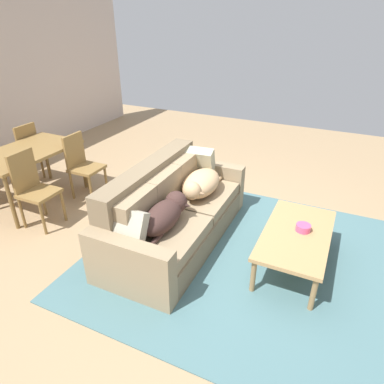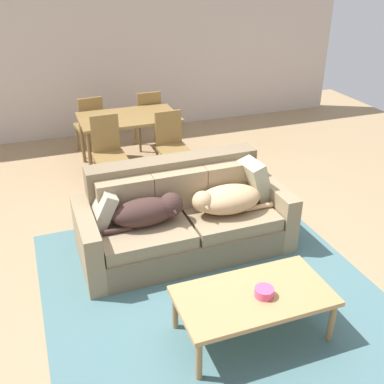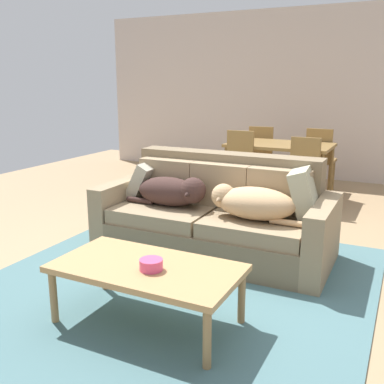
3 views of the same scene
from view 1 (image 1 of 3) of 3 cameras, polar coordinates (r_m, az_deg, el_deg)
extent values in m
plane|color=#A1845E|center=(4.20, 0.49, -6.64)|extent=(10.00, 10.00, 0.00)
cube|color=slate|center=(3.85, 7.56, -10.52)|extent=(2.96, 3.08, 0.01)
cube|color=#78664C|center=(3.99, -2.42, -6.12)|extent=(1.81, 0.95, 0.30)
cube|color=#927C5D|center=(3.55, -5.84, -6.88)|extent=(0.88, 0.90, 0.13)
cube|color=#927C5D|center=(4.22, 0.31, -0.58)|extent=(0.88, 0.90, 0.13)
cube|color=#78664C|center=(3.88, -7.10, 1.50)|extent=(1.80, 0.26, 0.47)
cube|color=#927C5D|center=(3.40, -9.22, -3.48)|extent=(0.55, 0.16, 0.40)
cube|color=#927C5D|center=(3.81, -4.63, 0.46)|extent=(0.55, 0.16, 0.40)
cube|color=#927C5D|center=(4.25, -0.96, 3.60)|extent=(0.55, 0.16, 0.40)
cube|color=#927C5D|center=(3.24, -10.62, -12.58)|extent=(0.17, 0.93, 0.61)
cube|color=#927C5D|center=(4.68, 3.03, 1.56)|extent=(0.17, 0.93, 0.61)
ellipsoid|color=#3F2824|center=(3.42, -5.01, -4.20)|extent=(0.62, 0.31, 0.27)
sphere|color=#3F2824|center=(3.59, -2.69, -1.69)|extent=(0.24, 0.24, 0.24)
cone|color=#2F1E1B|center=(3.55, -1.16, -2.22)|extent=(0.11, 0.13, 0.11)
cylinder|color=#3F2824|center=(3.26, -6.44, -8.36)|extent=(0.28, 0.05, 0.05)
ellipsoid|color=tan|center=(4.08, 1.53, 1.51)|extent=(0.68, 0.40, 0.27)
sphere|color=tan|center=(3.82, 0.07, 0.21)|extent=(0.21, 0.21, 0.21)
cone|color=#977755|center=(3.79, 1.37, -0.22)|extent=(0.10, 0.12, 0.09)
cylinder|color=tan|center=(4.35, 4.09, 1.69)|extent=(0.31, 0.05, 0.05)
cube|color=#B2AB93|center=(3.23, -10.97, -6.10)|extent=(0.29, 0.38, 0.39)
cube|color=#AEAB8B|center=(4.44, 0.85, 4.74)|extent=(0.32, 0.48, 0.48)
cube|color=tan|center=(3.62, 17.20, -6.81)|extent=(1.21, 0.65, 0.04)
cylinder|color=#9B7549|center=(3.30, 19.70, -15.89)|extent=(0.05, 0.05, 0.37)
cylinder|color=#9B7549|center=(4.19, 21.81, -5.92)|extent=(0.05, 0.05, 0.37)
cylinder|color=#9B7549|center=(3.34, 10.25, -13.72)|extent=(0.05, 0.05, 0.37)
cylinder|color=#9B7549|center=(4.23, 14.53, -4.37)|extent=(0.05, 0.05, 0.37)
cylinder|color=#EA4C7F|center=(3.64, 18.19, -5.73)|extent=(0.15, 0.15, 0.07)
cube|color=olive|center=(5.09, -26.26, 6.07)|extent=(1.35, 0.84, 0.04)
cylinder|color=brown|center=(4.62, -28.09, -1.67)|extent=(0.05, 0.05, 0.71)
cylinder|color=brown|center=(5.34, -17.86, 4.24)|extent=(0.05, 0.05, 0.71)
cylinder|color=brown|center=(5.85, -23.27, 5.34)|extent=(0.05, 0.05, 0.71)
cube|color=olive|center=(4.52, -24.30, -0.20)|extent=(0.41, 0.41, 0.04)
cube|color=olive|center=(4.54, -26.49, 3.18)|extent=(0.36, 0.04, 0.49)
cylinder|color=brown|center=(4.41, -23.77, -4.22)|extent=(0.04, 0.04, 0.42)
cylinder|color=brown|center=(4.60, -20.80, -2.23)|extent=(0.04, 0.04, 0.42)
cylinder|color=brown|center=(4.65, -26.66, -3.19)|extent=(0.04, 0.04, 0.42)
cylinder|color=brown|center=(4.83, -23.72, -1.35)|extent=(0.04, 0.04, 0.42)
cube|color=olive|center=(5.02, -17.25, 3.80)|extent=(0.41, 0.41, 0.04)
cube|color=olive|center=(5.05, -19.20, 6.67)|extent=(0.36, 0.04, 0.46)
cylinder|color=brown|center=(4.90, -16.64, 0.31)|extent=(0.04, 0.04, 0.41)
cylinder|color=brown|center=(5.13, -14.24, 1.92)|extent=(0.04, 0.04, 0.41)
cylinder|color=brown|center=(5.12, -19.55, 1.04)|extent=(0.04, 0.04, 0.41)
cylinder|color=brown|center=(5.33, -17.13, 2.56)|extent=(0.04, 0.04, 0.41)
cube|color=olive|center=(5.90, -26.64, 5.83)|extent=(0.40, 0.40, 0.04)
cube|color=olive|center=(5.69, -26.00, 7.89)|extent=(0.36, 0.04, 0.45)
cylinder|color=brown|center=(6.20, -26.02, 4.59)|extent=(0.04, 0.04, 0.44)
cylinder|color=brown|center=(6.02, -28.40, 3.35)|extent=(0.04, 0.04, 0.44)
cylinder|color=brown|center=(5.95, -23.90, 4.12)|extent=(0.04, 0.04, 0.44)
cylinder|color=brown|center=(5.76, -26.32, 2.82)|extent=(0.04, 0.04, 0.44)
camera|label=2|loc=(2.73, 83.67, 12.01)|focal=42.74mm
camera|label=3|loc=(4.97, 49.65, 8.91)|focal=41.86mm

